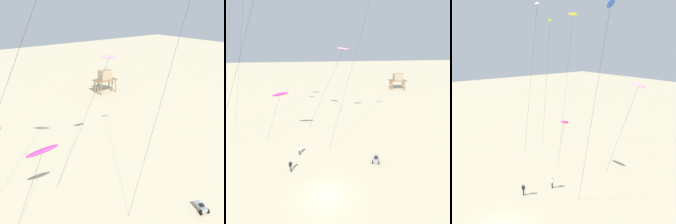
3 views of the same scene
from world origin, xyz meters
TOP-DOWN VIEW (x-y plane):
  - ground_plane at (0.00, 0.00)m, footprint 260.00×260.00m
  - kite_pink at (3.98, 18.01)m, footprint 7.71×2.38m
  - kite_magenta at (-6.65, 14.16)m, footprint 4.88×2.05m
  - kite_flyer_nearest at (-4.68, 5.28)m, footprint 0.73×0.73m
  - kite_flyer_middle at (-3.75, 9.58)m, footprint 0.65×0.63m
  - stilt_house at (26.61, 48.58)m, footprint 5.39×3.23m
  - beach_buggy at (7.62, 6.49)m, footprint 1.42×2.13m

SIDE VIEW (x-z plane):
  - ground_plane at x=0.00m, z-range 0.00..0.00m
  - beach_buggy at x=7.62m, z-range 0.02..0.84m
  - kite_flyer_nearest at x=-4.68m, z-range 0.06..1.73m
  - kite_flyer_middle at x=-3.75m, z-range 0.06..1.73m
  - stilt_house at x=26.61m, z-range 1.13..6.62m
  - kite_magenta at x=-6.65m, z-range 3.94..13.35m
  - kite_pink at x=3.98m, z-range 7.42..23.16m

